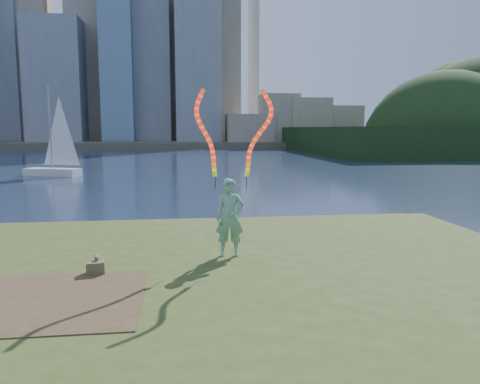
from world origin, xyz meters
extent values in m
plane|color=#17233B|center=(0.00, 0.00, 0.00)|extent=(320.00, 320.00, 0.00)
cube|color=#374619|center=(0.00, -2.50, 0.15)|extent=(20.00, 18.00, 0.30)
cube|color=#374619|center=(0.00, -2.20, 0.40)|extent=(17.00, 15.00, 0.30)
cube|color=#374619|center=(0.00, -2.00, 0.65)|extent=(14.00, 12.00, 0.30)
cube|color=#47331E|center=(-2.20, -3.20, 0.81)|extent=(3.20, 3.00, 0.02)
cube|color=#514B3B|center=(0.00, 95.00, 0.60)|extent=(320.00, 40.00, 1.20)
cylinder|color=silver|center=(18.00, 102.00, 30.20)|extent=(2.80, 2.80, 58.00)
imported|color=#1D6C41|center=(1.22, -0.74, 1.71)|extent=(0.70, 0.50, 1.82)
cylinder|color=black|center=(0.89, -0.58, 2.52)|extent=(0.02, 0.02, 0.30)
cylinder|color=black|center=(1.62, -0.65, 2.52)|extent=(0.02, 0.02, 0.30)
cube|color=#4E522F|center=(-1.67, -1.78, 0.93)|extent=(0.40, 0.30, 0.26)
cylinder|color=#4E522F|center=(-1.67, -1.61, 1.10)|extent=(0.13, 0.25, 0.09)
cube|color=silver|center=(-10.09, 27.69, 0.27)|extent=(4.71, 2.96, 0.63)
cylinder|color=gray|center=(-10.09, 27.69, 3.77)|extent=(0.13, 0.13, 6.83)
camera|label=1|loc=(0.09, -11.36, 3.77)|focal=35.00mm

